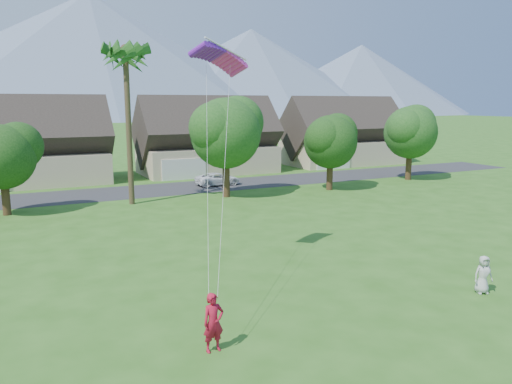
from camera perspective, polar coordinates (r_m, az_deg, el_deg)
ground at (r=17.19m, az=15.68°, el=-18.06°), size 500.00×500.00×0.00m
street at (r=46.96m, az=-13.04°, el=0.10°), size 90.00×7.00×0.01m
kite_flyer at (r=16.79m, az=-4.89°, el=-14.64°), size 0.75×0.51×1.98m
watcher at (r=23.54m, az=24.54°, el=-8.58°), size 0.93×0.77×1.65m
parked_car at (r=49.12m, az=-4.38°, el=1.49°), size 4.47×2.11×1.23m
mountain_ridge at (r=272.70m, az=-22.44°, el=13.88°), size 540.00×240.00×70.00m
houses_row at (r=55.36m, az=-14.84°, el=5.11°), size 72.75×8.19×8.86m
tree_row at (r=40.21m, az=-12.90°, el=5.46°), size 62.27×6.67×8.45m
fan_palm at (r=40.65m, az=-14.72°, el=15.20°), size 3.00×3.00×13.80m
parafoil_kite at (r=24.03m, az=-4.33°, el=15.31°), size 3.37×1.58×0.50m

